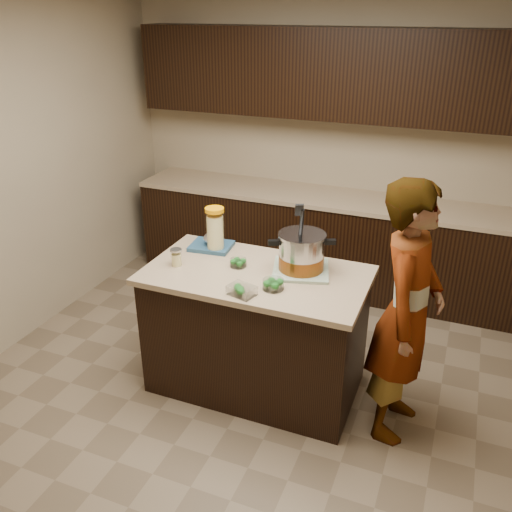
{
  "coord_description": "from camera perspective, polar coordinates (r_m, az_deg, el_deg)",
  "views": [
    {
      "loc": [
        1.18,
        -2.93,
        2.5
      ],
      "look_at": [
        0.0,
        0.0,
        1.02
      ],
      "focal_mm": 38.0,
      "sensor_mm": 36.0,
      "label": 1
    }
  ],
  "objects": [
    {
      "name": "ground_plane",
      "position": [
        4.03,
        0.0,
        -13.25
      ],
      "size": [
        4.0,
        4.0,
        0.0
      ],
      "primitive_type": "plane",
      "color": "brown",
      "rests_on": "ground"
    },
    {
      "name": "broccoli_tub_left",
      "position": [
        3.62,
        -1.88,
        -0.74
      ],
      "size": [
        0.14,
        0.14,
        0.05
      ],
      "rotation": [
        0.0,
        0.0,
        0.36
      ],
      "color": "silver",
      "rests_on": "island"
    },
    {
      "name": "back_cabinets",
      "position": [
        5.06,
        7.43,
        6.94
      ],
      "size": [
        3.6,
        0.63,
        2.33
      ],
      "color": "black",
      "rests_on": "ground"
    },
    {
      "name": "blue_tray",
      "position": [
        3.89,
        -4.64,
        1.35
      ],
      "size": [
        0.31,
        0.26,
        0.11
      ],
      "rotation": [
        0.0,
        0.0,
        0.11
      ],
      "color": "navy",
      "rests_on": "island"
    },
    {
      "name": "stock_pot",
      "position": [
        3.52,
        4.8,
        0.21
      ],
      "size": [
        0.41,
        0.41,
        0.44
      ],
      "rotation": [
        0.0,
        0.0,
        0.41
      ],
      "color": "#B7B7BC",
      "rests_on": "dish_towel"
    },
    {
      "name": "broccoli_tub_rect",
      "position": [
        3.27,
        -1.5,
        -3.68
      ],
      "size": [
        0.19,
        0.15,
        0.06
      ],
      "rotation": [
        0.0,
        0.0,
        -0.27
      ],
      "color": "silver",
      "rests_on": "island"
    },
    {
      "name": "broccoli_tub_right",
      "position": [
        3.33,
        1.82,
        -3.04
      ],
      "size": [
        0.17,
        0.17,
        0.06
      ],
      "rotation": [
        0.0,
        0.0,
        0.3
      ],
      "color": "silver",
      "rests_on": "island"
    },
    {
      "name": "mason_jar",
      "position": [
        3.66,
        -8.38,
        -0.16
      ],
      "size": [
        0.09,
        0.09,
        0.12
      ],
      "rotation": [
        0.0,
        0.0,
        -0.25
      ],
      "color": "#DDCF87",
      "rests_on": "island"
    },
    {
      "name": "room_shell",
      "position": [
        3.26,
        0.0,
        11.14
      ],
      "size": [
        4.04,
        4.04,
        2.72
      ],
      "color": "tan",
      "rests_on": "ground"
    },
    {
      "name": "island",
      "position": [
        3.77,
        0.0,
        -7.85
      ],
      "size": [
        1.46,
        0.81,
        0.9
      ],
      "color": "black",
      "rests_on": "ground"
    },
    {
      "name": "dish_towel",
      "position": [
        3.57,
        4.74,
        -1.44
      ],
      "size": [
        0.44,
        0.44,
        0.02
      ],
      "primitive_type": "cube",
      "rotation": [
        0.0,
        0.0,
        0.27
      ],
      "color": "#527851",
      "rests_on": "island"
    },
    {
      "name": "lemonade_pitcher",
      "position": [
        3.8,
        -4.32,
        2.56
      ],
      "size": [
        0.18,
        0.18,
        0.32
      ],
      "rotation": [
        0.0,
        0.0,
        0.42
      ],
      "color": "#DDCF87",
      "rests_on": "island"
    },
    {
      "name": "person",
      "position": [
        3.34,
        15.59,
        -5.87
      ],
      "size": [
        0.46,
        0.64,
        1.66
      ],
      "primitive_type": "imported",
      "rotation": [
        0.0,
        0.0,
        1.47
      ],
      "color": "gray",
      "rests_on": "ground"
    }
  ]
}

